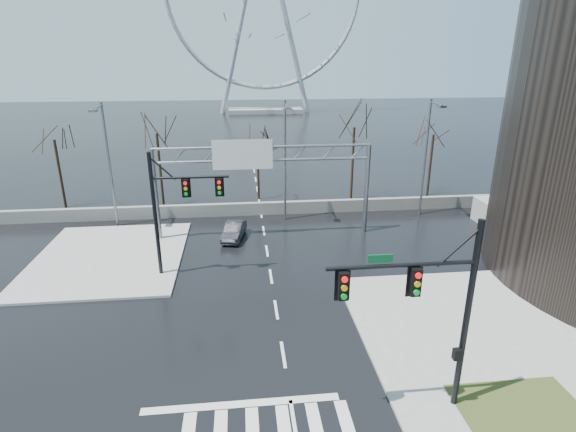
{
  "coord_description": "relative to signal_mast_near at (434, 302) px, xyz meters",
  "views": [
    {
      "loc": [
        -1.7,
        -17.65,
        13.31
      ],
      "look_at": [
        1.12,
        8.18,
        4.0
      ],
      "focal_mm": 28.0,
      "sensor_mm": 36.0,
      "label": 1
    }
  ],
  "objects": [
    {
      "name": "sign_gantry",
      "position": [
        -5.52,
        19.0,
        0.31
      ],
      "size": [
        16.36,
        0.4,
        7.6
      ],
      "color": "slate",
      "rests_on": "ground"
    },
    {
      "name": "streetlight_left",
      "position": [
        -17.14,
        22.2,
        1.01
      ],
      "size": [
        0.5,
        2.55,
        10.0
      ],
      "color": "slate",
      "rests_on": "ground"
    },
    {
      "name": "tree_far_left",
      "position": [
        -23.14,
        28.04,
        0.7
      ],
      "size": [
        3.5,
        3.5,
        7.0
      ],
      "color": "black",
      "rests_on": "ground"
    },
    {
      "name": "sidewalk_far",
      "position": [
        -16.14,
        16.04,
        -4.8
      ],
      "size": [
        10.0,
        12.0,
        0.15
      ],
      "primitive_type": "cube",
      "color": "gray",
      "rests_on": "ground"
    },
    {
      "name": "streetlight_mid",
      "position": [
        -3.14,
        22.2,
        1.01
      ],
      "size": [
        0.5,
        2.55,
        10.0
      ],
      "color": "slate",
      "rests_on": "ground"
    },
    {
      "name": "tree_far_right",
      "position": [
        11.86,
        28.04,
        0.54
      ],
      "size": [
        3.4,
        3.4,
        6.8
      ],
      "color": "black",
      "rests_on": "ground"
    },
    {
      "name": "tree_right",
      "position": [
        3.86,
        27.54,
        1.34
      ],
      "size": [
        3.9,
        3.9,
        7.8
      ],
      "color": "black",
      "rests_on": "ground"
    },
    {
      "name": "grass_strip",
      "position": [
        3.86,
        -0.96,
        -4.72
      ],
      "size": [
        5.0,
        4.0,
        0.02
      ],
      "primitive_type": "cube",
      "color": "#2E3918",
      "rests_on": "sidewalk_near"
    },
    {
      "name": "signal_mast_near",
      "position": [
        0.0,
        0.0,
        0.0
      ],
      "size": [
        5.52,
        0.41,
        8.0
      ],
      "color": "black",
      "rests_on": "ground"
    },
    {
      "name": "signal_mast_far",
      "position": [
        -11.01,
        13.0,
        -0.04
      ],
      "size": [
        4.72,
        0.41,
        8.0
      ],
      "color": "black",
      "rests_on": "ground"
    },
    {
      "name": "tree_center",
      "position": [
        -5.14,
        28.54,
        0.3
      ],
      "size": [
        3.25,
        3.25,
        6.5
      ],
      "color": "black",
      "rests_on": "ground"
    },
    {
      "name": "car",
      "position": [
        -7.49,
        18.7,
        -4.26
      ],
      "size": [
        2.05,
        3.93,
        1.23
      ],
      "primitive_type": "imported",
      "rotation": [
        0.0,
        0.0,
        -0.21
      ],
      "color": "black",
      "rests_on": "ground"
    },
    {
      "name": "tree_left",
      "position": [
        -14.14,
        27.54,
        1.1
      ],
      "size": [
        3.75,
        3.75,
        7.5
      ],
      "color": "black",
      "rests_on": "ground"
    },
    {
      "name": "barrier_wall",
      "position": [
        -5.14,
        24.04,
        -4.32
      ],
      "size": [
        52.0,
        0.5,
        1.1
      ],
      "primitive_type": "cube",
      "color": "slate",
      "rests_on": "ground"
    },
    {
      "name": "ground",
      "position": [
        -5.14,
        4.04,
        -4.87
      ],
      "size": [
        260.0,
        260.0,
        0.0
      ],
      "primitive_type": "plane",
      "color": "black",
      "rests_on": "ground"
    },
    {
      "name": "sidewalk_right_ext",
      "position": [
        4.86,
        6.04,
        -4.8
      ],
      "size": [
        12.0,
        10.0,
        0.15
      ],
      "primitive_type": "cube",
      "color": "gray",
      "rests_on": "ground"
    },
    {
      "name": "streetlight_right",
      "position": [
        8.86,
        22.2,
        1.01
      ],
      "size": [
        0.5,
        2.55,
        10.0
      ],
      "color": "slate",
      "rests_on": "ground"
    }
  ]
}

